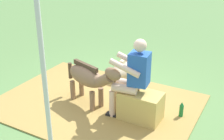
# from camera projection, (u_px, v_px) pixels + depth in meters

# --- Properties ---
(ground_plane) EXTENTS (24.00, 24.00, 0.00)m
(ground_plane) POSITION_uv_depth(u_px,v_px,m) (109.00, 100.00, 5.42)
(ground_plane) COLOR #608C4C
(hay_patch) EXTENTS (3.47, 2.55, 0.02)m
(hay_patch) POSITION_uv_depth(u_px,v_px,m) (96.00, 103.00, 5.29)
(hay_patch) COLOR #AD8C47
(hay_patch) RESTS_ON ground
(hay_bale) EXTENTS (0.67, 0.42, 0.49)m
(hay_bale) POSITION_uv_depth(u_px,v_px,m) (141.00, 106.00, 4.73)
(hay_bale) COLOR tan
(hay_bale) RESTS_ON ground
(person_seated) EXTENTS (0.69, 0.47, 1.37)m
(person_seated) POSITION_uv_depth(u_px,v_px,m) (132.00, 76.00, 4.59)
(person_seated) COLOR beige
(person_seated) RESTS_ON ground
(pony_standing) EXTENTS (1.31, 0.62, 0.90)m
(pony_standing) POSITION_uv_depth(u_px,v_px,m) (89.00, 77.00, 5.04)
(pony_standing) COLOR #8C6B4C
(pony_standing) RESTS_ON ground
(pony_lying) EXTENTS (0.42, 1.34, 0.42)m
(pony_lying) POSITION_uv_depth(u_px,v_px,m) (126.00, 68.00, 6.34)
(pony_lying) COLOR tan
(pony_lying) RESTS_ON ground
(soda_bottle) EXTENTS (0.07, 0.07, 0.28)m
(soda_bottle) POSITION_uv_depth(u_px,v_px,m) (181.00, 110.00, 4.84)
(soda_bottle) COLOR #197233
(soda_bottle) RESTS_ON ground
(tent_pole_left) EXTENTS (0.06, 0.06, 2.30)m
(tent_pole_left) POSITION_uv_depth(u_px,v_px,m) (45.00, 83.00, 3.47)
(tent_pole_left) COLOR silver
(tent_pole_left) RESTS_ON ground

